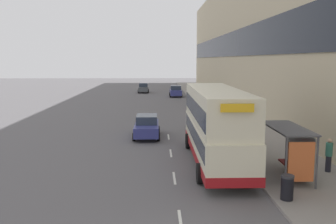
{
  "coord_description": "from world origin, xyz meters",
  "views": [
    {
      "loc": [
        -0.83,
        -9.73,
        5.95
      ],
      "look_at": [
        0.01,
        20.26,
        1.72
      ],
      "focal_mm": 40.0,
      "sensor_mm": 36.0,
      "label": 1
    }
  ],
  "objects": [
    {
      "name": "lane_mark_4",
      "position": [
        0.0,
        18.62,
        0.01
      ],
      "size": [
        0.12,
        2.0,
        0.01
      ],
      "color": "silver",
      "rests_on": "ground_plane"
    },
    {
      "name": "car_2",
      "position": [
        -3.37,
        57.47,
        0.85
      ],
      "size": [
        1.91,
        3.8,
        1.73
      ],
      "rotation": [
        0.0,
        0.0,
        3.14
      ],
      "color": "#4C5156",
      "rests_on": "ground_plane"
    },
    {
      "name": "car_1",
      "position": [
        2.08,
        50.22,
        0.89
      ],
      "size": [
        2.0,
        4.55,
        1.81
      ],
      "color": "navy",
      "rests_on": "ground_plane"
    },
    {
      "name": "terrace_facade",
      "position": [
        10.49,
        38.5,
        8.83
      ],
      "size": [
        3.1,
        93.0,
        17.66
      ],
      "color": "#C6B793",
      "rests_on": "ground_plane"
    },
    {
      "name": "pedestrian_at_shelter",
      "position": [
        8.05,
        8.91,
        1.04
      ],
      "size": [
        0.35,
        0.35,
        1.77
      ],
      "color": "#23232D",
      "rests_on": "ground_plane"
    },
    {
      "name": "car_0",
      "position": [
        -1.67,
        18.7,
        0.84
      ],
      "size": [
        2.01,
        4.59,
        1.67
      ],
      "rotation": [
        0.0,
        0.0,
        3.14
      ],
      "color": "navy",
      "rests_on": "ground_plane"
    },
    {
      "name": "bus_shelter",
      "position": [
        5.77,
        7.98,
        1.88
      ],
      "size": [
        1.6,
        4.2,
        2.48
      ],
      "color": "#4C4C51",
      "rests_on": "ground_plane"
    },
    {
      "name": "lane_mark_2",
      "position": [
        0.0,
        8.49,
        0.01
      ],
      "size": [
        0.12,
        2.0,
        0.01
      ],
      "color": "silver",
      "rests_on": "ground_plane"
    },
    {
      "name": "pavement",
      "position": [
        6.5,
        38.5,
        0.07
      ],
      "size": [
        5.0,
        93.0,
        0.14
      ],
      "color": "gray",
      "rests_on": "ground_plane"
    },
    {
      "name": "pedestrian_2",
      "position": [
        6.23,
        7.42,
        1.02
      ],
      "size": [
        0.34,
        0.34,
        1.72
      ],
      "color": "#23232D",
      "rests_on": "ground_plane"
    },
    {
      "name": "double_decker_bus_near",
      "position": [
        2.47,
        11.11,
        2.29
      ],
      "size": [
        2.85,
        11.22,
        4.3
      ],
      "color": "beige",
      "rests_on": "ground_plane"
    },
    {
      "name": "lane_mark_1",
      "position": [
        0.0,
        3.43,
        0.01
      ],
      "size": [
        0.12,
        2.0,
        0.01
      ],
      "color": "silver",
      "rests_on": "ground_plane"
    },
    {
      "name": "litter_bin",
      "position": [
        4.55,
        5.09,
        0.67
      ],
      "size": [
        0.55,
        0.55,
        1.05
      ],
      "color": "black",
      "rests_on": "ground_plane"
    },
    {
      "name": "lane_mark_3",
      "position": [
        0.0,
        13.56,
        0.01
      ],
      "size": [
        0.12,
        2.0,
        0.01
      ],
      "color": "silver",
      "rests_on": "ground_plane"
    }
  ]
}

